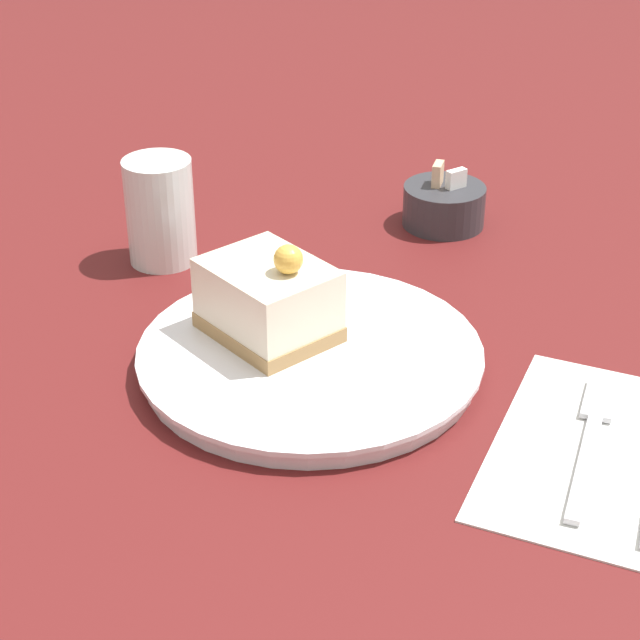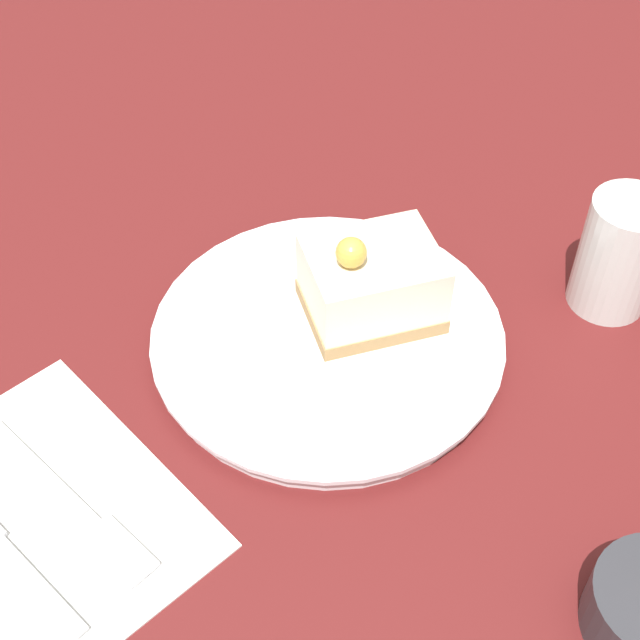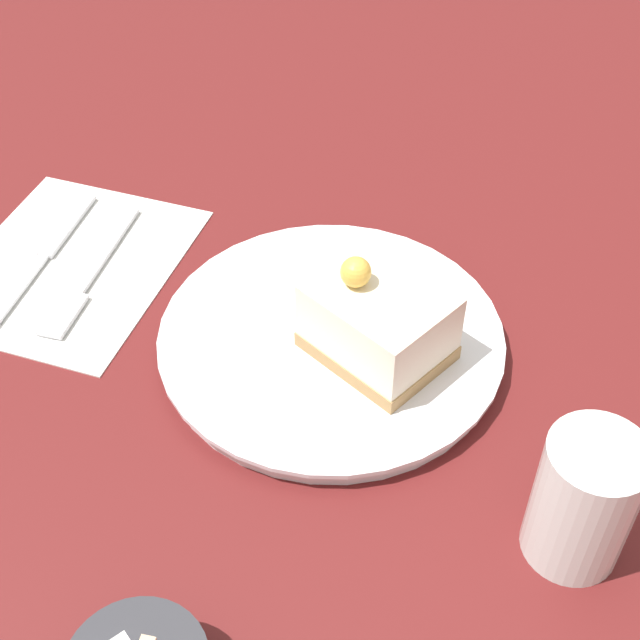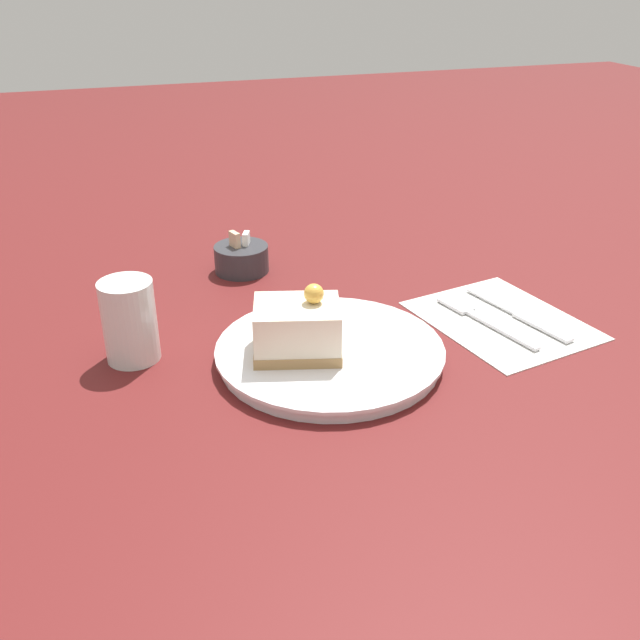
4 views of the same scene
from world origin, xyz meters
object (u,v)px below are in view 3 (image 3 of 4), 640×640
Objects in this scene: cake_slice at (378,321)px; drinking_glass at (584,501)px; fork at (86,280)px; plate at (332,339)px; knife at (53,244)px.

drinking_glass is (-0.18, 0.08, 0.00)m from cake_slice.
cake_slice is 0.26m from fork.
fork is at bearing -5.65° from drinking_glass.
drinking_glass reaches higher than plate.
drinking_glass is at bearing 158.03° from knife.
fork is 0.96× the size of knife.
drinking_glass is at bearing 160.12° from plate.
drinking_glass is (-0.42, 0.04, 0.04)m from fork.
plate reaches higher than fork.
cake_slice is at bearing -23.63° from drinking_glass.
fork is at bearing 23.67° from cake_slice.
cake_slice reaches higher than knife.
cake_slice is at bearing 179.86° from plate.
plate is at bearing 168.40° from knife.
knife is 1.79× the size of drinking_glass.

